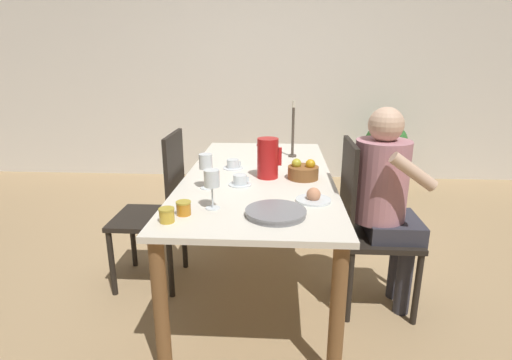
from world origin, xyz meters
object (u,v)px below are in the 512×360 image
(teacup_across, at_px, (233,165))
(fruit_bowl, at_px, (303,171))
(serving_tray, at_px, (276,213))
(jam_jar_amber, at_px, (184,207))
(person_seated, at_px, (386,194))
(wine_glass_water, at_px, (206,163))
(teacup_near_person, at_px, (240,181))
(chair_person_side, at_px, (366,224))
(candlestick_tall, at_px, (293,134))
(wine_glass_juice, at_px, (212,181))
(jam_jar_red, at_px, (167,214))
(red_pitcher, at_px, (268,158))
(chair_opposite, at_px, (159,207))
(potted_plant, at_px, (385,148))
(bread_plate, at_px, (313,197))

(teacup_across, xyz_separation_m, fruit_bowl, (0.45, -0.21, 0.02))
(serving_tray, xyz_separation_m, jam_jar_amber, (-0.43, -0.01, 0.02))
(person_seated, relative_size, serving_tray, 4.16)
(wine_glass_water, bearing_deg, teacup_near_person, 21.51)
(chair_person_side, relative_size, fruit_bowl, 5.39)
(candlestick_tall, bearing_deg, teacup_across, -138.38)
(teacup_near_person, relative_size, candlestick_tall, 0.33)
(wine_glass_water, relative_size, fruit_bowl, 1.07)
(wine_glass_juice, bearing_deg, jam_jar_red, -134.75)
(jam_jar_amber, distance_m, fruit_bowl, 0.86)
(jam_jar_red, bearing_deg, chair_person_side, 27.70)
(chair_person_side, bearing_deg, wine_glass_juice, -67.15)
(red_pitcher, distance_m, wine_glass_water, 0.41)
(teacup_near_person, xyz_separation_m, candlestick_tall, (0.32, 0.72, 0.14))
(chair_opposite, xyz_separation_m, jam_jar_red, (0.27, -0.71, 0.25))
(wine_glass_water, bearing_deg, chair_opposite, 148.09)
(jam_jar_red, bearing_deg, jam_jar_amber, 58.97)
(wine_glass_water, xyz_separation_m, candlestick_tall, (0.51, 0.79, 0.02))
(wine_glass_water, relative_size, wine_glass_juice, 1.01)
(serving_tray, distance_m, fruit_bowl, 0.63)
(serving_tray, height_order, potted_plant, potted_plant)
(teacup_across, relative_size, potted_plant, 0.18)
(person_seated, bearing_deg, chair_person_side, -91.22)
(teacup_across, xyz_separation_m, bread_plate, (0.49, -0.61, -0.01))
(red_pitcher, xyz_separation_m, candlestick_tall, (0.17, 0.56, 0.05))
(chair_person_side, height_order, potted_plant, chair_person_side)
(teacup_near_person, xyz_separation_m, jam_jar_amber, (-0.22, -0.47, 0.01))
(wine_glass_water, distance_m, serving_tray, 0.57)
(chair_opposite, bearing_deg, bread_plate, -112.96)
(jam_jar_amber, bearing_deg, serving_tray, 1.76)
(serving_tray, height_order, candlestick_tall, candlestick_tall)
(person_seated, relative_size, red_pitcher, 4.88)
(wine_glass_water, relative_size, serving_tray, 0.69)
(chair_opposite, bearing_deg, jam_jar_amber, -152.79)
(teacup_near_person, xyz_separation_m, jam_jar_red, (-0.27, -0.56, 0.01))
(chair_person_side, distance_m, fruit_bowl, 0.48)
(teacup_near_person, distance_m, candlestick_tall, 0.80)
(serving_tray, xyz_separation_m, fruit_bowl, (0.16, 0.61, 0.03))
(chair_person_side, relative_size, potted_plant, 1.31)
(chair_opposite, bearing_deg, candlestick_tall, -56.68)
(teacup_near_person, distance_m, potted_plant, 2.67)
(jam_jar_red, distance_m, candlestick_tall, 1.42)
(wine_glass_juice, xyz_separation_m, teacup_near_person, (0.10, 0.38, -0.12))
(red_pitcher, relative_size, teacup_near_person, 1.81)
(person_seated, distance_m, jam_jar_red, 1.22)
(teacup_across, distance_m, potted_plant, 2.43)
(jam_jar_red, xyz_separation_m, candlestick_tall, (0.60, 1.28, 0.13))
(wine_glass_water, distance_m, teacup_across, 0.46)
(bread_plate, distance_m, candlestick_tall, 0.98)
(jam_jar_red, bearing_deg, teacup_near_person, 64.06)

